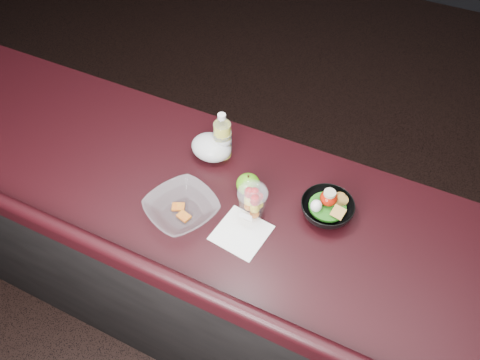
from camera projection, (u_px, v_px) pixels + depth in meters
name	position (u px, v px, depth m)	size (l,w,h in m)	color
room_shell	(139.00, 29.00, 0.81)	(8.00, 8.00, 8.00)	black
counter	(229.00, 272.00, 1.99)	(4.06, 0.71, 1.02)	black
lemonade_bottle	(223.00, 139.00, 1.67)	(0.06, 0.06, 0.20)	yellow
fruit_cup	(252.00, 201.00, 1.50)	(0.10, 0.10, 0.14)	white
green_apple	(248.00, 184.00, 1.59)	(0.08, 0.08, 0.09)	#34890F
plastic_bag	(213.00, 146.00, 1.69)	(0.15, 0.12, 0.11)	silver
snack_bowl	(327.00, 208.00, 1.53)	(0.22, 0.22, 0.10)	black
takeout_bowl	(182.00, 208.00, 1.54)	(0.30, 0.30, 0.06)	silver
paper_napkin	(241.00, 233.00, 1.51)	(0.16, 0.16, 0.00)	white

